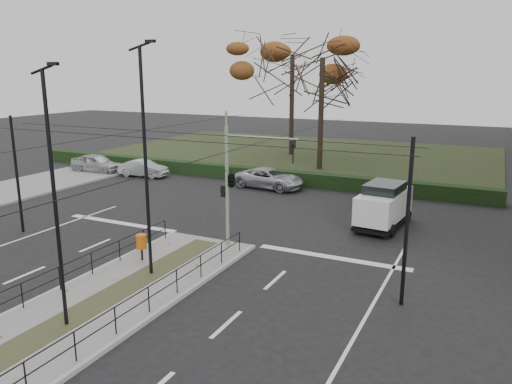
# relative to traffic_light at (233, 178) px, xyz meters

# --- Properties ---
(ground) EXTENTS (140.00, 140.00, 0.00)m
(ground) POSITION_rel_traffic_light_xyz_m (-1.49, -4.50, -3.40)
(ground) COLOR black
(ground) RESTS_ON ground
(median_island) EXTENTS (4.40, 15.00, 0.14)m
(median_island) POSITION_rel_traffic_light_xyz_m (-1.49, -7.00, -3.33)
(median_island) COLOR slate
(median_island) RESTS_ON ground
(park) EXTENTS (38.00, 26.00, 0.10)m
(park) POSITION_rel_traffic_light_xyz_m (-7.49, 27.50, -3.35)
(park) COLOR black
(park) RESTS_ON ground
(hedge) EXTENTS (38.00, 1.00, 1.00)m
(hedge) POSITION_rel_traffic_light_xyz_m (-7.49, 14.10, -2.90)
(hedge) COLOR black
(hedge) RESTS_ON ground
(median_railing) EXTENTS (4.14, 13.24, 0.92)m
(median_railing) POSITION_rel_traffic_light_xyz_m (-1.49, -7.10, -2.42)
(median_railing) COLOR black
(median_railing) RESTS_ON median_island
(catenary) EXTENTS (20.00, 34.00, 6.00)m
(catenary) POSITION_rel_traffic_light_xyz_m (-1.49, -2.88, 0.02)
(catenary) COLOR black
(catenary) RESTS_ON ground
(traffic_light) EXTENTS (3.81, 2.19, 5.60)m
(traffic_light) POSITION_rel_traffic_light_xyz_m (0.00, 0.00, 0.00)
(traffic_light) COLOR gray
(traffic_light) RESTS_ON median_island
(litter_bin) EXTENTS (0.45, 0.45, 1.15)m
(litter_bin) POSITION_rel_traffic_light_xyz_m (-2.72, -3.33, -2.44)
(litter_bin) COLOR black
(litter_bin) RESTS_ON median_island
(streetlamp_median_near) EXTENTS (0.68, 0.14, 8.19)m
(streetlamp_median_near) POSITION_rel_traffic_light_xyz_m (-1.29, -8.96, 0.90)
(streetlamp_median_near) COLOR black
(streetlamp_median_near) RESTS_ON median_island
(streetlamp_median_far) EXTENTS (0.76, 0.15, 9.05)m
(streetlamp_median_far) POSITION_rel_traffic_light_xyz_m (-1.43, -4.37, 1.34)
(streetlamp_median_far) COLOR black
(streetlamp_median_far) RESTS_ON median_island
(parked_car_first) EXTENTS (4.56, 1.94, 1.54)m
(parked_car_first) POSITION_rel_traffic_light_xyz_m (-18.94, 11.32, -2.63)
(parked_car_first) COLOR #A0A3A8
(parked_car_first) RESTS_ON ground
(parked_car_second) EXTENTS (4.10, 1.79, 1.31)m
(parked_car_second) POSITION_rel_traffic_light_xyz_m (-14.39, 11.63, -2.74)
(parked_car_second) COLOR #A0A3A8
(parked_car_second) RESTS_ON ground
(parked_car_fourth) EXTENTS (5.24, 2.85, 1.40)m
(parked_car_fourth) POSITION_rel_traffic_light_xyz_m (-3.73, 12.31, -2.70)
(parked_car_fourth) COLOR #A0A3A8
(parked_car_fourth) RESTS_ON ground
(white_van) EXTENTS (2.42, 4.66, 2.40)m
(white_van) POSITION_rel_traffic_light_xyz_m (5.55, 6.48, -2.15)
(white_van) COLOR silver
(white_van) RESTS_ON ground
(rust_tree) EXTENTS (10.39, 10.39, 12.64)m
(rust_tree) POSITION_rel_traffic_light_xyz_m (-7.83, 26.62, 6.31)
(rust_tree) COLOR black
(rust_tree) RESTS_ON park
(bare_tree_center) EXTENTS (8.44, 8.44, 10.60)m
(bare_tree_center) POSITION_rel_traffic_light_xyz_m (-5.52, 28.81, 4.10)
(bare_tree_center) COLOR black
(bare_tree_center) RESTS_ON park
(bare_tree_near) EXTENTS (7.98, 7.98, 12.17)m
(bare_tree_near) POSITION_rel_traffic_light_xyz_m (-2.75, 20.48, 5.19)
(bare_tree_near) COLOR black
(bare_tree_near) RESTS_ON park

